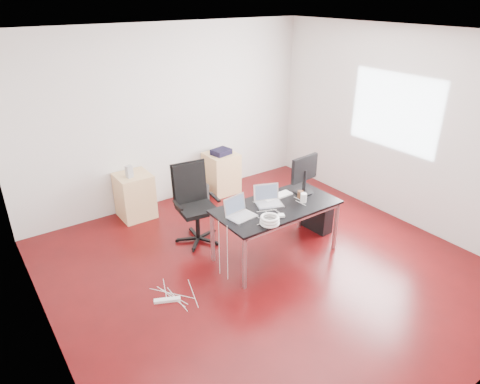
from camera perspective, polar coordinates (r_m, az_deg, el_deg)
room_shell at (r=4.90m, az=4.03°, el=3.70°), size 5.00×5.00×5.00m
desk at (r=5.47m, az=4.88°, el=-2.32°), size 1.60×0.80×0.73m
office_chair at (r=5.89m, az=-6.14°, el=-1.01°), size 0.53×0.55×1.08m
filing_cabinet_left at (r=6.75m, az=-13.85°, el=-0.49°), size 0.50×0.50×0.70m
filing_cabinet_right at (r=7.38m, az=-2.48°, el=2.57°), size 0.50×0.50×0.70m
pc_tower at (r=6.36m, az=10.23°, el=-3.10°), size 0.23×0.46×0.44m
wastebasket at (r=7.14m, az=-5.07°, el=-0.17°), size 0.27×0.27×0.28m
power_strip at (r=5.08m, az=-9.68°, el=-14.01°), size 0.30×0.18×0.04m
laptop_left at (r=5.15m, az=-0.08°, el=-2.67°), size 0.36×0.30×0.23m
laptop_right at (r=5.46m, az=3.82°, el=-1.00°), size 0.40×0.35×0.23m
monitor at (r=5.74m, az=8.56°, el=2.59°), size 0.45×0.26×0.51m
keyboard at (r=5.66m, az=4.96°, el=-0.57°), size 0.44×0.15×0.02m
cup_white at (r=5.55m, az=8.47°, el=-0.76°), size 0.08×0.08×0.12m
cup_brown at (r=5.65m, az=8.04°, el=-0.33°), size 0.10×0.10×0.10m
cable_coil at (r=4.99m, az=3.98°, el=-3.78°), size 0.24×0.24×0.11m
power_adapter at (r=5.19m, az=5.53°, el=-3.13°), size 0.09×0.09×0.03m
speaker at (r=6.49m, az=-14.56°, el=2.65°), size 0.10×0.10×0.18m
navy_garment at (r=7.21m, az=-2.53°, el=5.38°), size 0.34×0.29×0.09m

